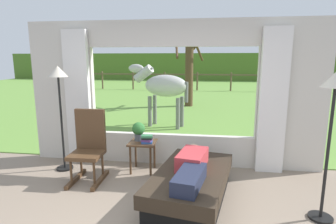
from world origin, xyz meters
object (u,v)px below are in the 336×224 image
at_px(floor_lamp_left, 59,87).
at_px(recliner_sofa, 191,185).
at_px(rocking_chair, 89,146).
at_px(pasture_tree, 190,72).
at_px(book_stack, 147,139).
at_px(potted_plant, 139,130).
at_px(floor_lamp_right, 334,102).
at_px(side_table, 143,147).
at_px(reclining_person, 192,165).
at_px(horse, 163,86).

bearing_deg(floor_lamp_left, recliner_sofa, -19.00).
xyz_separation_m(rocking_chair, pasture_tree, (1.10, 7.13, 0.86)).
distance_m(book_stack, pasture_tree, 6.81).
relative_size(potted_plant, pasture_tree, 0.11).
relative_size(floor_lamp_right, pasture_tree, 0.61).
bearing_deg(pasture_tree, floor_lamp_left, -104.14).
relative_size(side_table, floor_lamp_right, 0.29).
bearing_deg(potted_plant, floor_lamp_left, -172.51).
xyz_separation_m(floor_lamp_left, floor_lamp_right, (3.83, -1.00, -0.02)).
bearing_deg(reclining_person, floor_lamp_right, 4.20).
height_order(rocking_chair, pasture_tree, pasture_tree).
distance_m(rocking_chair, side_table, 0.88).
bearing_deg(reclining_person, rocking_chair, 173.20).
bearing_deg(recliner_sofa, floor_lamp_right, 2.43).
bearing_deg(horse, book_stack, -161.00).
bearing_deg(side_table, rocking_chair, -150.74).
bearing_deg(reclining_person, floor_lamp_left, 170.27).
bearing_deg(horse, floor_lamp_left, 174.06).
distance_m(potted_plant, pasture_tree, 6.69).
distance_m(reclining_person, rocking_chair, 1.72).
relative_size(rocking_chair, potted_plant, 3.50).
bearing_deg(floor_lamp_left, reclining_person, -20.11).
height_order(reclining_person, floor_lamp_right, floor_lamp_right).
height_order(recliner_sofa, book_stack, book_stack).
relative_size(potted_plant, floor_lamp_left, 0.18).
distance_m(reclining_person, book_stack, 1.18).
bearing_deg(floor_lamp_right, reclining_person, 173.82).
relative_size(side_table, potted_plant, 1.63).
relative_size(recliner_sofa, rocking_chair, 1.64).
bearing_deg(recliner_sofa, horse, 114.82).
bearing_deg(reclining_person, recliner_sofa, 100.39).
xyz_separation_m(rocking_chair, book_stack, (0.86, 0.37, 0.04)).
distance_m(side_table, pasture_tree, 6.78).
xyz_separation_m(side_table, horse, (-0.16, 3.15, 0.73)).
bearing_deg(reclining_person, horse, 114.66).
distance_m(reclining_person, potted_plant, 1.40).
distance_m(floor_lamp_right, horse, 5.00).
bearing_deg(floor_lamp_left, book_stack, 1.96).
height_order(recliner_sofa, potted_plant, potted_plant).
bearing_deg(reclining_person, side_table, 143.65).
bearing_deg(horse, floor_lamp_right, -133.89).
relative_size(rocking_chair, horse, 0.62).
bearing_deg(recliner_sofa, reclining_person, -79.61).
bearing_deg(potted_plant, side_table, -36.87).
bearing_deg(potted_plant, book_stack, -35.04).
height_order(reclining_person, book_stack, book_stack).
distance_m(side_table, book_stack, 0.19).
height_order(rocking_chair, horse, horse).
bearing_deg(book_stack, reclining_person, -47.96).
bearing_deg(book_stack, side_table, 146.63).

